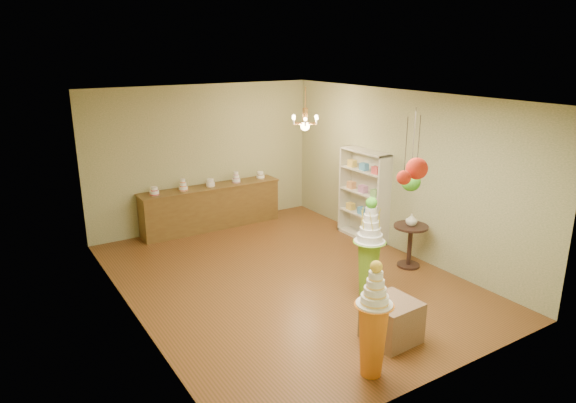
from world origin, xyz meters
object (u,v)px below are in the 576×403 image
sideboard (211,206)px  round_table (410,240)px  pedestal_green (369,256)px  pedestal_orange (373,330)px

sideboard → round_table: size_ratio=3.88×
pedestal_green → pedestal_orange: 2.04m
sideboard → round_table: (2.10, -3.71, 0.01)m
pedestal_orange → round_table: bearing=37.5°
pedestal_orange → round_table: 3.32m
pedestal_orange → sideboard: bearing=84.7°
sideboard → pedestal_green: bearing=-79.6°
pedestal_orange → round_table: pedestal_orange is taller
pedestal_orange → sideboard: pedestal_orange is taller
sideboard → round_table: 4.26m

